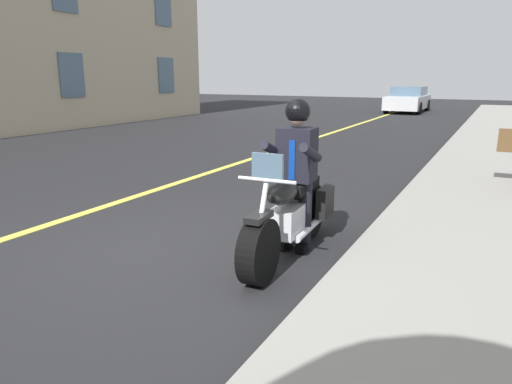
% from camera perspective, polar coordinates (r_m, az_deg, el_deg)
% --- Properties ---
extents(ground_plane, '(80.00, 80.00, 0.00)m').
position_cam_1_polar(ground_plane, '(5.50, -11.70, -7.31)').
color(ground_plane, black).
extents(lane_center_stripe, '(60.00, 0.16, 0.01)m').
position_cam_1_polar(lane_center_stripe, '(6.89, -24.71, -3.89)').
color(lane_center_stripe, '#E5DB4C').
rests_on(lane_center_stripe, ground_plane).
extents(motorcycle_main, '(2.22, 0.67, 1.26)m').
position_cam_1_polar(motorcycle_main, '(5.22, 4.18, -2.97)').
color(motorcycle_main, black).
rests_on(motorcycle_main, ground_plane).
extents(rider_main, '(0.64, 0.57, 1.74)m').
position_cam_1_polar(rider_main, '(5.25, 4.99, 3.70)').
color(rider_main, black).
rests_on(rider_main, ground_plane).
extents(car_silver, '(4.60, 1.92, 1.40)m').
position_cam_1_polar(car_silver, '(27.68, 18.20, 10.76)').
color(car_silver, silver).
rests_on(car_silver, ground_plane).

